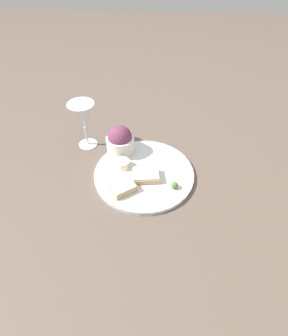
{
  "coord_description": "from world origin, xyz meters",
  "views": [
    {
      "loc": [
        0.05,
        -0.62,
        0.65
      ],
      "look_at": [
        0.0,
        0.0,
        0.03
      ],
      "focal_mm": 28.0,
      "sensor_mm": 36.0,
      "label": 1
    }
  ],
  "objects_px": {
    "cheese_toast_near": "(146,175)",
    "wine_glass": "(83,117)",
    "sauce_ramekin": "(123,164)",
    "cheese_toast_far": "(123,187)",
    "salad_bowl": "(120,141)"
  },
  "relations": [
    {
      "from": "cheese_toast_near",
      "to": "wine_glass",
      "type": "bearing_deg",
      "value": 143.89
    },
    {
      "from": "sauce_ramekin",
      "to": "cheese_toast_near",
      "type": "distance_m",
      "value": 0.1
    },
    {
      "from": "sauce_ramekin",
      "to": "cheese_toast_far",
      "type": "bearing_deg",
      "value": -81.97
    },
    {
      "from": "sauce_ramekin",
      "to": "wine_glass",
      "type": "height_order",
      "value": "wine_glass"
    },
    {
      "from": "salad_bowl",
      "to": "sauce_ramekin",
      "type": "distance_m",
      "value": 0.09
    },
    {
      "from": "cheese_toast_far",
      "to": "sauce_ramekin",
      "type": "bearing_deg",
      "value": 98.03
    },
    {
      "from": "cheese_toast_near",
      "to": "cheese_toast_far",
      "type": "distance_m",
      "value": 0.09
    },
    {
      "from": "salad_bowl",
      "to": "cheese_toast_near",
      "type": "height_order",
      "value": "salad_bowl"
    },
    {
      "from": "sauce_ramekin",
      "to": "cheese_toast_near",
      "type": "height_order",
      "value": "sauce_ramekin"
    },
    {
      "from": "salad_bowl",
      "to": "cheese_toast_far",
      "type": "xyz_separation_m",
      "value": [
        0.03,
        -0.19,
        -0.03
      ]
    },
    {
      "from": "sauce_ramekin",
      "to": "wine_glass",
      "type": "relative_size",
      "value": 0.27
    },
    {
      "from": "salad_bowl",
      "to": "cheese_toast_far",
      "type": "bearing_deg",
      "value": -79.87
    },
    {
      "from": "sauce_ramekin",
      "to": "cheese_toast_near",
      "type": "xyz_separation_m",
      "value": [
        0.08,
        -0.05,
        -0.0
      ]
    },
    {
      "from": "cheese_toast_near",
      "to": "wine_glass",
      "type": "xyz_separation_m",
      "value": [
        -0.24,
        0.17,
        0.1
      ]
    },
    {
      "from": "sauce_ramekin",
      "to": "cheese_toast_near",
      "type": "bearing_deg",
      "value": -29.16
    }
  ]
}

